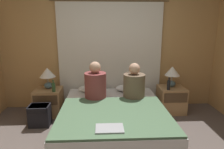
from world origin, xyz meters
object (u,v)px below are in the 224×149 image
Objects in this scene: nightstand_right at (171,99)px; nightstand_left at (49,102)px; pillow_right at (129,88)px; beer_bottle_on_left_stand at (54,87)px; person_right_in_bed at (134,84)px; lamp_right at (172,73)px; lamp_left at (47,75)px; backpack_on_floor at (40,114)px; beer_bottle_on_right_stand at (169,85)px; person_left_in_bed at (95,84)px; bed at (113,119)px; pillow_left at (92,89)px; laptop_on_bed at (110,128)px.

nightstand_left is at bearing 180.00° from nightstand_right.
nightstand_right is at bearing -5.50° from pillow_right.
pillow_right is at bearing 8.84° from beer_bottle_on_left_stand.
pillow_right is 0.42m from person_right_in_bed.
lamp_right is at bearing 4.83° from beer_bottle_on_left_stand.
lamp_left is 1.56m from pillow_right.
lamp_left is at bearing 84.96° from backpack_on_floor.
beer_bottle_on_right_stand is (0.67, 0.16, -0.07)m from person_right_in_bed.
nightstand_right reaches higher than backpack_on_floor.
person_left_in_bed is (0.89, -0.35, -0.09)m from lamp_left.
beer_bottle_on_right_stand reaches higher than bed.
beer_bottle_on_left_stand reaches higher than pillow_left.
person_right_in_bed is 1.72× the size of backpack_on_floor.
laptop_on_bed is at bearing -130.35° from lamp_right.
beer_bottle_on_left_stand is 0.93× the size of beer_bottle_on_right_stand.
backpack_on_floor is at bearing -172.41° from beer_bottle_on_right_stand.
nightstand_right is at bearing 48.70° from laptop_on_bed.
laptop_on_bed is (-1.13, -1.29, -0.14)m from beer_bottle_on_right_stand.
laptop_on_bed is (1.09, -1.42, 0.20)m from nightstand_left.
pillow_right is 2.41× the size of beer_bottle_on_left_stand.
backpack_on_floor is at bearing 168.24° from bed.
person_right_in_bed is 0.69m from beer_bottle_on_right_stand.
lamp_right reaches higher than pillow_right.
person_left_in_bed is at bearing -78.40° from pillow_left.
pillow_right reaches higher than backpack_on_floor.
person_right_in_bed is 1.24m from laptop_on_bed.
pillow_left is at bearing 114.87° from bed.
beer_bottle_on_left_stand is 1.60m from laptop_on_bed.
pillow_left is (0.81, 0.03, -0.29)m from lamp_left.
pillow_left is 1.43m from beer_bottle_on_right_stand.
lamp_left is 0.87m from pillow_left.
backpack_on_floor is at bearing -161.77° from pillow_right.
pillow_left is 1.00× the size of pillow_right.
lamp_right is 1.68× the size of beer_bottle_on_right_stand.
bed is 1.24m from backpack_on_floor.
pillow_left is at bearing 153.04° from person_right_in_bed.
pillow_left is at bearing 17.78° from beer_bottle_on_left_stand.
backpack_on_floor is (-0.04, -0.49, -0.56)m from lamp_left.
backpack_on_floor is at bearing -168.44° from lamp_right.
person_right_in_bed is 1.43m from beer_bottle_on_left_stand.
laptop_on_bed is (1.09, -1.47, -0.31)m from lamp_left.
nightstand_right is 0.39m from beer_bottle_on_right_stand.
beer_bottle_on_right_stand reaches higher than backpack_on_floor.
bed is at bearing -54.51° from person_left_in_bed.
lamp_left reaches higher than backpack_on_floor.
person_right_in_bed reaches higher than beer_bottle_on_left_stand.
lamp_right is 2.22m from beer_bottle_on_left_stand.
lamp_right reaches higher than pillow_left.
beer_bottle_on_left_stand is at bearing -44.13° from nightstand_left.
lamp_left is 0.61× the size of person_left_in_bed.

